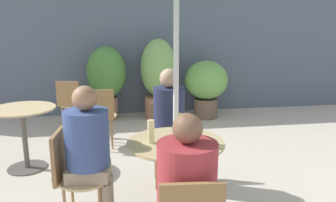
{
  "coord_description": "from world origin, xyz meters",
  "views": [
    {
      "loc": [
        -0.65,
        -2.59,
        1.66
      ],
      "look_at": [
        -0.19,
        0.3,
        1.0
      ],
      "focal_mm": 35.0,
      "sensor_mm": 36.0,
      "label": 1
    }
  ],
  "objects_px": {
    "bistro_chair_0": "(168,135)",
    "seated_person_0": "(169,118)",
    "beer_glass_2": "(198,136)",
    "potted_plant_1": "(159,76)",
    "seated_person_1": "(89,147)",
    "beer_glass_1": "(151,132)",
    "cafe_table_near": "(175,163)",
    "bistro_chair_1": "(72,171)",
    "seated_person_2": "(186,188)",
    "potted_plant_0": "(107,76)",
    "bistro_chair_3": "(71,101)",
    "beer_glass_0": "(181,124)",
    "bistro_chair_4": "(101,112)",
    "potted_plant_2": "(206,84)",
    "cafe_table_far": "(23,124)"
  },
  "relations": [
    {
      "from": "bistro_chair_0",
      "to": "seated_person_0",
      "type": "xyz_separation_m",
      "value": [
        -0.01,
        -0.14,
        0.23
      ]
    },
    {
      "from": "beer_glass_2",
      "to": "potted_plant_1",
      "type": "bearing_deg",
      "value": 87.66
    },
    {
      "from": "seated_person_1",
      "to": "beer_glass_1",
      "type": "xyz_separation_m",
      "value": [
        0.49,
        -0.06,
        0.12
      ]
    },
    {
      "from": "cafe_table_near",
      "to": "bistro_chair_1",
      "type": "relative_size",
      "value": 0.94
    },
    {
      "from": "seated_person_0",
      "to": "potted_plant_1",
      "type": "relative_size",
      "value": 0.86
    },
    {
      "from": "seated_person_2",
      "to": "potted_plant_0",
      "type": "height_order",
      "value": "potted_plant_0"
    },
    {
      "from": "beer_glass_1",
      "to": "beer_glass_2",
      "type": "height_order",
      "value": "beer_glass_1"
    },
    {
      "from": "seated_person_0",
      "to": "potted_plant_0",
      "type": "height_order",
      "value": "potted_plant_0"
    },
    {
      "from": "bistro_chair_3",
      "to": "seated_person_1",
      "type": "relative_size",
      "value": 0.7
    },
    {
      "from": "beer_glass_0",
      "to": "bistro_chair_1",
      "type": "bearing_deg",
      "value": -172.81
    },
    {
      "from": "bistro_chair_4",
      "to": "potted_plant_0",
      "type": "relative_size",
      "value": 0.64
    },
    {
      "from": "bistro_chair_0",
      "to": "potted_plant_2",
      "type": "relative_size",
      "value": 0.8
    },
    {
      "from": "potted_plant_2",
      "to": "beer_glass_0",
      "type": "bearing_deg",
      "value": -109.4
    },
    {
      "from": "potted_plant_0",
      "to": "cafe_table_near",
      "type": "bearing_deg",
      "value": -79.48
    },
    {
      "from": "cafe_table_far",
      "to": "bistro_chair_3",
      "type": "distance_m",
      "value": 1.35
    },
    {
      "from": "beer_glass_0",
      "to": "bistro_chair_3",
      "type": "bearing_deg",
      "value": 116.71
    },
    {
      "from": "bistro_chair_3",
      "to": "bistro_chair_4",
      "type": "xyz_separation_m",
      "value": [
        0.49,
        -0.77,
        0.0
      ]
    },
    {
      "from": "cafe_table_near",
      "to": "potted_plant_1",
      "type": "relative_size",
      "value": 0.55
    },
    {
      "from": "bistro_chair_0",
      "to": "beer_glass_2",
      "type": "height_order",
      "value": "beer_glass_2"
    },
    {
      "from": "bistro_chair_4",
      "to": "potted_plant_0",
      "type": "bearing_deg",
      "value": -93.54
    },
    {
      "from": "cafe_table_near",
      "to": "seated_person_2",
      "type": "distance_m",
      "value": 0.71
    },
    {
      "from": "seated_person_1",
      "to": "seated_person_2",
      "type": "bearing_deg",
      "value": -134.93
    },
    {
      "from": "potted_plant_0",
      "to": "potted_plant_1",
      "type": "xyz_separation_m",
      "value": [
        0.93,
        -0.08,
        -0.01
      ]
    },
    {
      "from": "bistro_chair_1",
      "to": "beer_glass_2",
      "type": "distance_m",
      "value": 1.06
    },
    {
      "from": "bistro_chair_0",
      "to": "potted_plant_2",
      "type": "xyz_separation_m",
      "value": [
        1.1,
        2.44,
        0.11
      ]
    },
    {
      "from": "potted_plant_2",
      "to": "beer_glass_1",
      "type": "bearing_deg",
      "value": -112.63
    },
    {
      "from": "potted_plant_2",
      "to": "beer_glass_2",
      "type": "bearing_deg",
      "value": -106.58
    },
    {
      "from": "bistro_chair_3",
      "to": "seated_person_2",
      "type": "distance_m",
      "value": 3.57
    },
    {
      "from": "bistro_chair_0",
      "to": "potted_plant_0",
      "type": "height_order",
      "value": "potted_plant_0"
    },
    {
      "from": "beer_glass_2",
      "to": "potted_plant_2",
      "type": "bearing_deg",
      "value": 73.42
    },
    {
      "from": "beer_glass_1",
      "to": "seated_person_0",
      "type": "bearing_deg",
      "value": 69.64
    },
    {
      "from": "bistro_chair_1",
      "to": "seated_person_0",
      "type": "height_order",
      "value": "seated_person_0"
    },
    {
      "from": "seated_person_2",
      "to": "beer_glass_1",
      "type": "distance_m",
      "value": 0.72
    },
    {
      "from": "bistro_chair_1",
      "to": "bistro_chair_0",
      "type": "bearing_deg",
      "value": -45.0
    },
    {
      "from": "bistro_chair_3",
      "to": "bistro_chair_4",
      "type": "relative_size",
      "value": 1.0
    },
    {
      "from": "beer_glass_1",
      "to": "bistro_chair_1",
      "type": "bearing_deg",
      "value": 173.72
    },
    {
      "from": "bistro_chair_0",
      "to": "bistro_chair_4",
      "type": "bearing_deg",
      "value": 129.8
    },
    {
      "from": "seated_person_1",
      "to": "beer_glass_0",
      "type": "bearing_deg",
      "value": -75.84
    },
    {
      "from": "bistro_chair_1",
      "to": "beer_glass_1",
      "type": "bearing_deg",
      "value": -91.54
    },
    {
      "from": "cafe_table_far",
      "to": "potted_plant_2",
      "type": "distance_m",
      "value": 3.31
    },
    {
      "from": "seated_person_0",
      "to": "cafe_table_near",
      "type": "bearing_deg",
      "value": -90.0
    },
    {
      "from": "seated_person_0",
      "to": "seated_person_2",
      "type": "xyz_separation_m",
      "value": [
        -0.12,
        -1.39,
        -0.05
      ]
    },
    {
      "from": "beer_glass_0",
      "to": "bistro_chair_0",
      "type": "bearing_deg",
      "value": 90.64
    },
    {
      "from": "cafe_table_near",
      "to": "beer_glass_2",
      "type": "height_order",
      "value": "beer_glass_2"
    },
    {
      "from": "bistro_chair_1",
      "to": "bistro_chair_4",
      "type": "height_order",
      "value": "same"
    },
    {
      "from": "bistro_chair_3",
      "to": "beer_glass_2",
      "type": "height_order",
      "value": "beer_glass_2"
    },
    {
      "from": "bistro_chair_0",
      "to": "potted_plant_2",
      "type": "distance_m",
      "value": 2.67
    },
    {
      "from": "seated_person_0",
      "to": "beer_glass_2",
      "type": "distance_m",
      "value": 0.84
    },
    {
      "from": "seated_person_2",
      "to": "potted_plant_1",
      "type": "distance_m",
      "value": 4.08
    },
    {
      "from": "beer_glass_0",
      "to": "cafe_table_far",
      "type": "bearing_deg",
      "value": 143.51
    }
  ]
}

